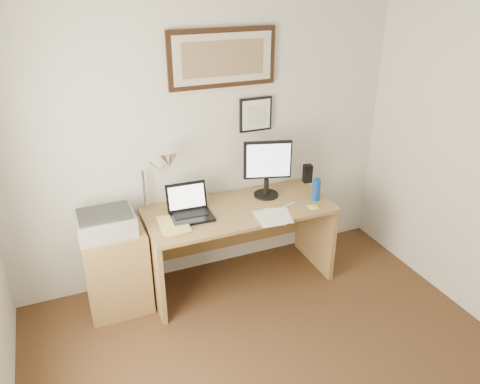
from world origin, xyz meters
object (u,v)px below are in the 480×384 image
water_bottle (316,190)px  lcd_monitor (267,166)px  book (160,227)px  desk (236,227)px  laptop (190,210)px  side_cabinet (117,271)px  printer (106,223)px

water_bottle → lcd_monitor: lcd_monitor is taller
book → desk: bearing=12.4°
laptop → side_cabinet: bearing=178.6°
lcd_monitor → printer: (-1.42, -0.07, -0.22)m
side_cabinet → water_bottle: 1.83m
water_bottle → lcd_monitor: bearing=147.3°
laptop → printer: size_ratio=0.80×
lcd_monitor → side_cabinet: bearing=-176.9°
water_bottle → book: size_ratio=0.64×
desk → laptop: size_ratio=4.57×
laptop → printer: 0.68m
printer → laptop: bearing=-1.9°
laptop → lcd_monitor: bearing=7.0°
book → desk: size_ratio=0.19×
side_cabinet → laptop: size_ratio=2.09×
desk → laptop: laptop is taller
water_bottle → printer: water_bottle is taller
water_bottle → laptop: laptop is taller
book → lcd_monitor: size_ratio=0.59×
book → laptop: (0.28, 0.10, 0.05)m
book → laptop: size_ratio=0.87×
desk → side_cabinet: bearing=-178.1°
water_bottle → desk: bearing=164.0°
lcd_monitor → laptop: bearing=-173.0°
water_bottle → desk: 0.79m
water_bottle → lcd_monitor: (-0.37, 0.24, 0.19)m
side_cabinet → lcd_monitor: 1.55m
lcd_monitor → printer: size_ratio=1.18×
water_bottle → lcd_monitor: size_ratio=0.37×
side_cabinet → desk: bearing=1.9°
side_cabinet → lcd_monitor: size_ratio=1.40×
book → desk: book is taller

